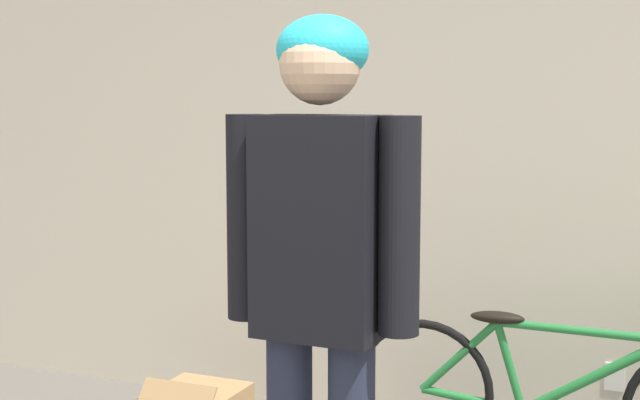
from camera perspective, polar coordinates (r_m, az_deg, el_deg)
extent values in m
cube|color=beige|center=(3.99, 10.96, 3.17)|extent=(8.00, 0.06, 2.60)
cube|color=white|center=(4.05, 18.32, -10.70)|extent=(0.08, 0.01, 0.12)
cube|color=black|center=(2.53, 0.00, -1.74)|extent=(0.36, 0.22, 0.64)
cylinder|color=black|center=(2.63, -4.74, -1.10)|extent=(0.12, 0.12, 0.60)
cylinder|color=black|center=(2.44, 5.10, -1.69)|extent=(0.12, 0.12, 0.60)
sphere|color=#DBB28E|center=(2.50, 0.00, 8.71)|extent=(0.23, 0.23, 0.23)
ellipsoid|color=#23B7CC|center=(2.52, 0.16, 9.61)|extent=(0.26, 0.24, 0.19)
torus|color=black|center=(3.88, 6.57, -11.92)|extent=(0.60, 0.07, 0.60)
cylinder|color=#237A38|center=(3.85, 9.67, -12.48)|extent=(0.42, 0.06, 0.08)
cylinder|color=#237A38|center=(3.80, 8.90, -9.85)|extent=(0.33, 0.06, 0.34)
cylinder|color=#237A38|center=(3.78, 12.05, -10.38)|extent=(0.14, 0.04, 0.37)
cylinder|color=#237A38|center=(3.75, 17.12, -10.76)|extent=(0.57, 0.08, 0.38)
cylinder|color=#237A38|center=(3.71, 16.36, -8.05)|extent=(0.66, 0.08, 0.05)
ellipsoid|color=black|center=(3.73, 11.28, -7.38)|extent=(0.22, 0.09, 0.05)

